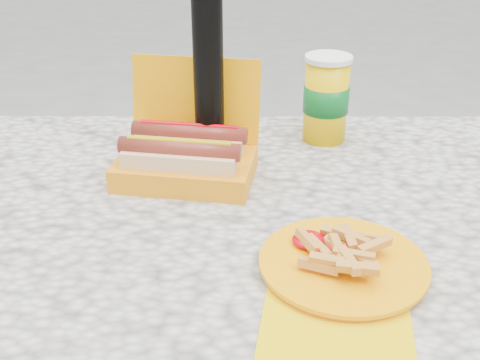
{
  "coord_description": "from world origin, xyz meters",
  "views": [
    {
      "loc": [
        0.06,
        -0.8,
        1.22
      ],
      "look_at": [
        0.05,
        0.01,
        0.8
      ],
      "focal_mm": 45.0,
      "sensor_mm": 36.0,
      "label": 1
    }
  ],
  "objects": [
    {
      "name": "hotdog_box",
      "position": [
        -0.04,
        0.12,
        0.79
      ],
      "size": [
        0.25,
        0.21,
        0.18
      ],
      "rotation": [
        0.0,
        0.0,
        -0.16
      ],
      "color": "#F59900",
      "rests_on": "picnic_table"
    },
    {
      "name": "fries_plate",
      "position": [
        0.19,
        -0.16,
        0.76
      ],
      "size": [
        0.23,
        0.31,
        0.04
      ],
      "rotation": [
        0.0,
        0.0,
        0.07
      ],
      "color": "#ECC400",
      "rests_on": "picnic_table"
    },
    {
      "name": "soda_cup",
      "position": [
        0.21,
        0.28,
        0.83
      ],
      "size": [
        0.09,
        0.09,
        0.17
      ],
      "rotation": [
        0.0,
        0.0,
        0.19
      ],
      "color": "#F3BC00",
      "rests_on": "picnic_table"
    },
    {
      "name": "picnic_table",
      "position": [
        0.0,
        0.0,
        0.64
      ],
      "size": [
        1.2,
        0.8,
        0.75
      ],
      "color": "beige",
      "rests_on": "ground"
    }
  ]
}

